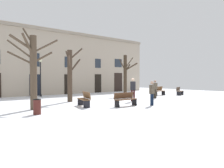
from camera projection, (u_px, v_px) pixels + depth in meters
The scene contains 14 objects.
ground_plane at pixel (127, 101), 17.20m from camera, with size 37.55×37.55×0.00m, color white.
building_facade at pixel (68, 62), 24.65m from camera, with size 23.47×0.60×7.22m.
tree_foreground at pixel (126, 74), 22.43m from camera, with size 1.68×1.52×4.24m.
tree_near_facade at pixel (33, 68), 12.36m from camera, with size 2.45×2.05×4.73m.
tree_center at pixel (70, 73), 16.50m from camera, with size 1.95×2.32×4.19m.
streetlamp at pixel (40, 73), 21.14m from camera, with size 0.30×0.30×3.84m.
litter_bin at pixel (37, 107), 10.72m from camera, with size 0.40×0.40×0.77m.
bench_near_center_tree at pixel (125, 99), 13.87m from camera, with size 1.71×0.47×0.89m.
bench_facing_shops at pixel (159, 91), 22.63m from camera, with size 1.57×0.58×0.94m.
bench_back_to_back_right at pixel (84, 99), 13.75m from camera, with size 0.93×1.68×0.95m.
bench_near_lamp at pixel (180, 91), 23.16m from camera, with size 1.61×1.00×0.87m.
person_crossing_plaza at pixel (152, 92), 14.24m from camera, with size 0.42×0.30×1.63m.
person_near_bench at pixel (133, 88), 16.77m from camera, with size 0.38×0.44×1.83m.
person_strolling at pixel (155, 88), 19.45m from camera, with size 0.28×0.41×1.63m.
Camera 1 is at (-11.89, -12.42, 1.82)m, focal length 34.37 mm.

